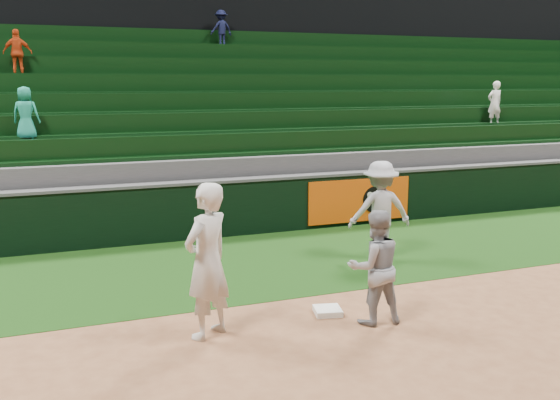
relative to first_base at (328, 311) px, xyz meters
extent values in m
plane|color=brown|center=(0.12, -0.14, -0.04)|extent=(70.00, 70.00, 0.00)
cube|color=black|center=(0.12, 2.86, -0.04)|extent=(36.00, 4.20, 0.01)
cube|color=black|center=(0.12, 17.31, 5.96)|extent=(40.00, 12.00, 12.00)
cube|color=white|center=(0.00, 0.00, 0.00)|extent=(0.46, 0.46, 0.09)
imported|color=silver|center=(-1.82, -0.15, 0.99)|extent=(0.90, 0.84, 2.07)
imported|color=gray|center=(0.46, -0.53, 0.77)|extent=(0.84, 0.69, 1.62)
imported|color=#A5A8B3|center=(2.16, 2.27, 0.90)|extent=(1.31, 0.90, 1.87)
cube|color=black|center=(0.12, 5.06, 0.56)|extent=(36.00, 0.35, 1.20)
cube|color=#D84C0A|center=(3.12, 4.87, 0.56)|extent=(2.60, 0.05, 1.00)
cylinder|color=black|center=(3.52, 4.84, 0.56)|extent=(0.64, 0.02, 0.64)
cylinder|color=white|center=(3.37, 4.82, 0.68)|extent=(0.14, 0.02, 0.14)
cube|color=#424244|center=(0.12, 5.06, 1.18)|extent=(36.00, 0.40, 0.06)
cube|color=#3C3C3F|center=(0.12, 5.78, 0.78)|extent=(36.00, 0.85, 1.65)
cube|color=black|center=(0.12, 6.04, 1.86)|extent=(36.00, 0.14, 0.50)
cube|color=black|center=(0.12, 5.87, 1.65)|extent=(36.00, 0.45, 0.08)
cube|color=#3C3C3F|center=(0.12, 6.63, 1.01)|extent=(36.00, 0.85, 2.10)
cube|color=black|center=(0.12, 6.89, 2.31)|extent=(36.00, 0.14, 0.50)
cube|color=black|center=(0.12, 6.72, 2.10)|extent=(36.00, 0.45, 0.08)
cube|color=#3C3C3F|center=(0.12, 7.48, 1.23)|extent=(36.00, 0.85, 2.55)
cube|color=black|center=(0.12, 7.74, 2.76)|extent=(36.00, 0.14, 0.50)
cube|color=black|center=(0.12, 7.57, 2.55)|extent=(36.00, 0.45, 0.08)
cube|color=#3C3C3F|center=(0.12, 8.33, 1.46)|extent=(36.00, 0.85, 3.00)
cube|color=black|center=(0.12, 8.59, 3.21)|extent=(36.00, 0.14, 0.50)
cube|color=black|center=(0.12, 8.42, 3.00)|extent=(36.00, 0.45, 0.08)
cube|color=#3C3C3F|center=(0.12, 9.18, 1.68)|extent=(36.00, 0.85, 3.45)
cube|color=black|center=(0.12, 9.44, 3.66)|extent=(36.00, 0.14, 0.50)
cube|color=black|center=(0.12, 9.27, 3.45)|extent=(36.00, 0.45, 0.08)
cube|color=#3C3C3F|center=(0.12, 10.03, 1.91)|extent=(36.00, 0.85, 3.90)
cube|color=black|center=(0.12, 10.29, 4.11)|extent=(36.00, 0.14, 0.50)
cube|color=black|center=(0.12, 10.12, 3.90)|extent=(36.00, 0.45, 0.08)
cube|color=#3C3C3F|center=(0.12, 10.88, 2.13)|extent=(36.00, 0.85, 4.35)
cube|color=black|center=(0.12, 11.14, 4.56)|extent=(36.00, 0.14, 0.50)
cube|color=black|center=(0.12, 10.97, 4.35)|extent=(36.00, 0.45, 0.08)
imported|color=#18846C|center=(-4.00, 6.59, 2.62)|extent=(0.64, 0.51, 1.13)
imported|color=#C13A12|center=(-4.12, 9.14, 3.98)|extent=(0.67, 0.29, 1.14)
imported|color=white|center=(8.28, 6.59, 2.68)|extent=(0.45, 0.30, 1.24)
imported|color=black|center=(1.54, 10.84, 4.84)|extent=(0.76, 0.55, 1.07)
camera|label=1|loc=(-3.75, -7.79, 3.30)|focal=40.00mm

